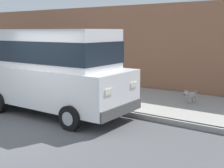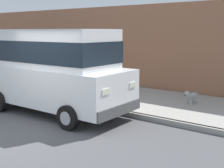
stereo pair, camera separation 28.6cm
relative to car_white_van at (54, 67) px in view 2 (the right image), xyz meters
name	(u,v)px [view 2 (the right image)]	position (x,y,z in m)	size (l,w,h in m)	color
ground_plane	(5,137)	(-2.21, -0.66, -1.39)	(80.00, 80.00, 0.00)	#4C4C4F
curb	(93,107)	(0.99, -0.66, -1.32)	(0.16, 64.00, 0.14)	gray
sidewalk	(125,97)	(2.79, -0.66, -1.32)	(3.60, 64.00, 0.14)	#99968E
car_white_van	(54,67)	(0.00, 0.00, 0.00)	(2.16, 4.91, 2.52)	white
dog_grey	(191,95)	(2.96, -3.13, -0.97)	(0.74, 0.31, 0.49)	#999691
fire_hydrant	(101,92)	(1.44, -0.63, -0.92)	(0.34, 0.24, 0.72)	gold
building_facade	(78,45)	(4.89, 3.60, 0.37)	(0.50, 20.00, 3.53)	#8C5B42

